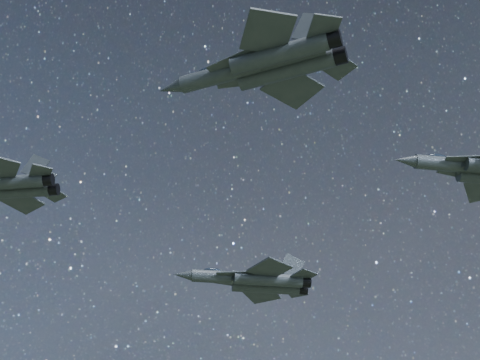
# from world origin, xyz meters

# --- Properties ---
(jet_lead) EXTENTS (15.29, 10.73, 3.86)m
(jet_lead) POSITION_xyz_m (-24.32, -5.20, 140.39)
(jet_lead) COLOR #30383C
(jet_left) EXTENTS (18.98, 12.73, 4.80)m
(jet_left) POSITION_xyz_m (-2.70, 23.14, 141.67)
(jet_left) COLOR #30383C
(jet_right) EXTENTS (18.35, 12.70, 4.61)m
(jet_right) POSITION_xyz_m (4.97, -14.28, 143.15)
(jet_right) COLOR #30383C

